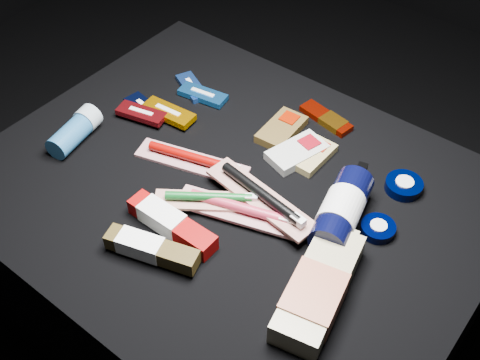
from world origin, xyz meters
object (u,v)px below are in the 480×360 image
Objects in this scene: deodorant_stick at (75,131)px; bodywash_bottle at (318,290)px; lotion_bottle at (342,210)px; toothpaste_carton_red at (169,222)px.

bodywash_bottle is at bearing -12.74° from deodorant_stick.
bodywash_bottle is 1.88× the size of deodorant_stick.
lotion_bottle reaches higher than toothpaste_carton_red.
lotion_bottle is at bearing 40.66° from toothpaste_carton_red.
toothpaste_carton_red is (0.32, -0.06, -0.01)m from deodorant_stick.
deodorant_stick is at bearing 166.51° from bodywash_bottle.
lotion_bottle reaches higher than bodywash_bottle.
lotion_bottle is 0.17m from bodywash_bottle.
toothpaste_carton_red is (-0.30, -0.04, -0.01)m from bodywash_bottle.
lotion_bottle reaches higher than deodorant_stick.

